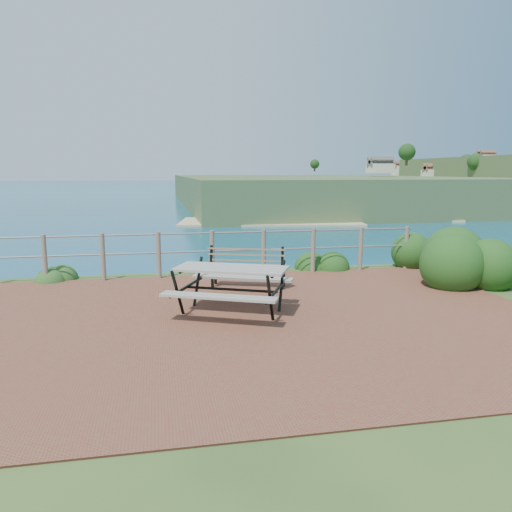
{
  "coord_description": "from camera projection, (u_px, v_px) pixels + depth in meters",
  "views": [
    {
      "loc": [
        -1.15,
        -7.38,
        2.29
      ],
      "look_at": [
        0.61,
        1.51,
        0.75
      ],
      "focal_mm": 35.0,
      "sensor_mm": 36.0,
      "label": 1
    }
  ],
  "objects": [
    {
      "name": "safety_railing",
      "position": [
        212.0,
        251.0,
        10.88
      ],
      "size": [
        9.4,
        0.1,
        1.0
      ],
      "color": "#6B5B4C",
      "rests_on": "ground"
    },
    {
      "name": "ground",
      "position": [
        236.0,
        321.0,
        7.74
      ],
      "size": [
        10.0,
        7.0,
        0.12
      ],
      "primitive_type": "cube",
      "color": "brown",
      "rests_on": "ground"
    },
    {
      "name": "park_bench",
      "position": [
        248.0,
        260.0,
        9.87
      ],
      "size": [
        1.55,
        0.86,
        0.85
      ],
      "rotation": [
        0.0,
        0.0,
        -0.34
      ],
      "color": "brown",
      "rests_on": "ground"
    },
    {
      "name": "picnic_table",
      "position": [
        231.0,
        285.0,
        8.05
      ],
      "size": [
        1.92,
        1.42,
        0.75
      ],
      "rotation": [
        0.0,
        0.0,
        -0.43
      ],
      "color": "#9C968C",
      "rests_on": "ground"
    },
    {
      "name": "ocean",
      "position": [
        159.0,
        177.0,
        201.13
      ],
      "size": [
        1200.0,
        1200.0,
        0.0
      ],
      "primitive_type": "plane",
      "color": "#15747F",
      "rests_on": "ground"
    },
    {
      "name": "shrub_lip_east",
      "position": [
        320.0,
        268.0,
        11.93
      ],
      "size": [
        0.86,
        0.86,
        0.63
      ],
      "primitive_type": "ellipsoid",
      "color": "#1F4816",
      "rests_on": "ground"
    },
    {
      "name": "shrub_right_front",
      "position": [
        456.0,
        283.0,
        10.35
      ],
      "size": [
        1.57,
        1.57,
        2.22
      ],
      "primitive_type": "ellipsoid",
      "color": "#1F4816",
      "rests_on": "ground"
    },
    {
      "name": "shrub_lip_west",
      "position": [
        58.0,
        280.0,
        10.65
      ],
      "size": [
        0.71,
        0.71,
        0.42
      ],
      "primitive_type": "ellipsoid",
      "color": "#235720",
      "rests_on": "ground"
    },
    {
      "name": "shrub_right_edge",
      "position": [
        422.0,
        266.0,
        12.22
      ],
      "size": [
        1.01,
        1.01,
        1.44
      ],
      "primitive_type": "ellipsoid",
      "color": "#1F4816",
      "rests_on": "ground"
    }
  ]
}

